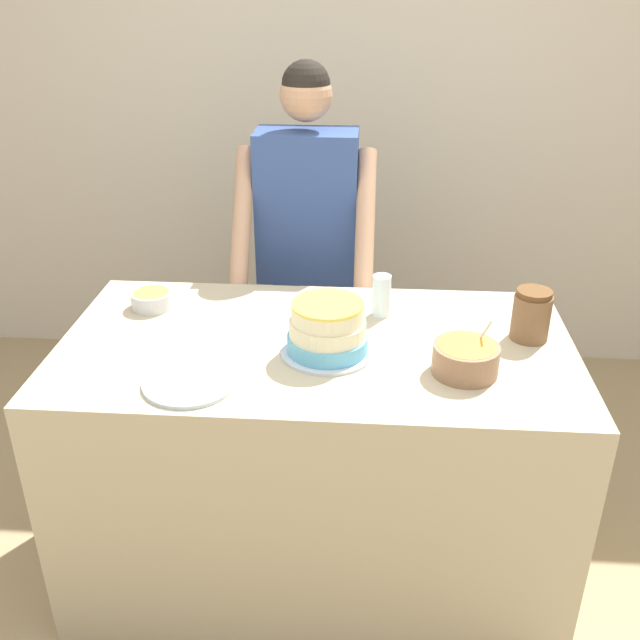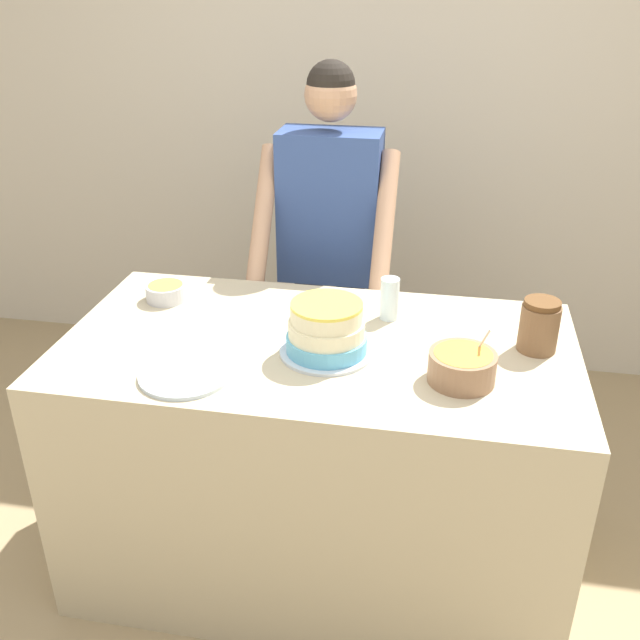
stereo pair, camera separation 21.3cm
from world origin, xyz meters
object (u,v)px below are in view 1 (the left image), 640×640
at_px(drinking_glass, 381,296).
at_px(ceramic_plate, 190,382).
at_px(person_baker, 307,231).
at_px(cake, 327,330).
at_px(frosting_bowl_olive, 152,299).
at_px(stoneware_jar, 531,315).
at_px(frosting_bowl_orange, 466,358).

bearing_deg(drinking_glass, ceramic_plate, -138.13).
distance_m(person_baker, cake, 0.83).
xyz_separation_m(cake, frosting_bowl_olive, (-0.62, 0.27, -0.04)).
bearing_deg(frosting_bowl_olive, drinking_glass, -0.08).
height_order(cake, drinking_glass, cake).
bearing_deg(stoneware_jar, frosting_bowl_olive, 173.89).
xyz_separation_m(cake, stoneware_jar, (0.62, 0.14, 0.00)).
distance_m(cake, frosting_bowl_orange, 0.41).
xyz_separation_m(person_baker, stoneware_jar, (0.76, -0.68, -0.01)).
relative_size(frosting_bowl_orange, stoneware_jar, 1.16).
relative_size(drinking_glass, stoneware_jar, 0.86).
bearing_deg(frosting_bowl_orange, cake, 167.51).
distance_m(person_baker, drinking_glass, 0.62).
relative_size(person_baker, frosting_bowl_orange, 8.61).
distance_m(frosting_bowl_olive, stoneware_jar, 1.25).
height_order(person_baker, frosting_bowl_orange, person_baker).
xyz_separation_m(drinking_glass, stoneware_jar, (0.46, -0.13, 0.01)).
relative_size(frosting_bowl_orange, ceramic_plate, 0.72).
xyz_separation_m(person_baker, ceramic_plate, (-0.24, -1.03, -0.09)).
xyz_separation_m(frosting_bowl_orange, drinking_glass, (-0.24, 0.36, 0.02)).
xyz_separation_m(person_baker, frosting_bowl_olive, (-0.48, -0.55, -0.06)).
distance_m(frosting_bowl_olive, ceramic_plate, 0.54).
height_order(person_baker, drinking_glass, person_baker).
bearing_deg(ceramic_plate, cake, 29.17).
distance_m(frosting_bowl_orange, frosting_bowl_olive, 1.08).
relative_size(frosting_bowl_olive, drinking_glass, 0.98).
height_order(drinking_glass, ceramic_plate, drinking_glass).
xyz_separation_m(frosting_bowl_olive, stoneware_jar, (1.24, -0.13, 0.05)).
relative_size(cake, frosting_bowl_orange, 1.50).
xyz_separation_m(cake, ceramic_plate, (-0.37, -0.21, -0.07)).
xyz_separation_m(frosting_bowl_olive, drinking_glass, (0.78, -0.00, 0.04)).
height_order(cake, ceramic_plate, cake).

